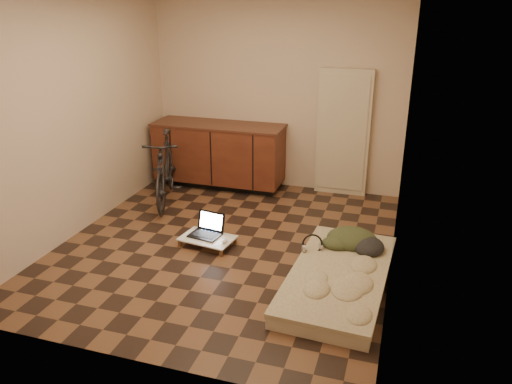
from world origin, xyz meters
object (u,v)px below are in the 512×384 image
(futon, at_px, (339,278))
(bicycle, at_px, (165,165))
(lap_desk, at_px, (208,238))
(laptop, at_px, (207,230))

(futon, bearing_deg, bicycle, 153.59)
(bicycle, height_order, lap_desk, bicycle)
(lap_desk, distance_m, laptop, 0.11)
(bicycle, distance_m, laptop, 1.41)
(lap_desk, bearing_deg, futon, -6.25)
(futon, xyz_separation_m, laptop, (-1.53, 0.46, 0.07))
(bicycle, xyz_separation_m, lap_desk, (1.01, -1.03, -0.42))
(bicycle, height_order, futon, bicycle)
(bicycle, bearing_deg, lap_desk, -64.53)
(futon, bearing_deg, laptop, 166.22)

